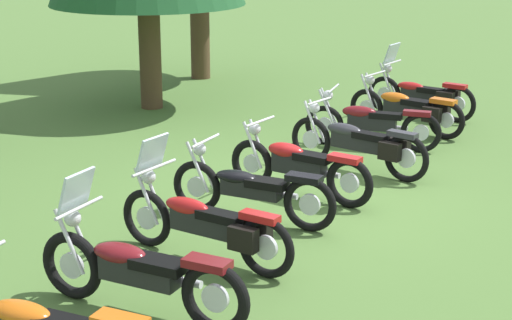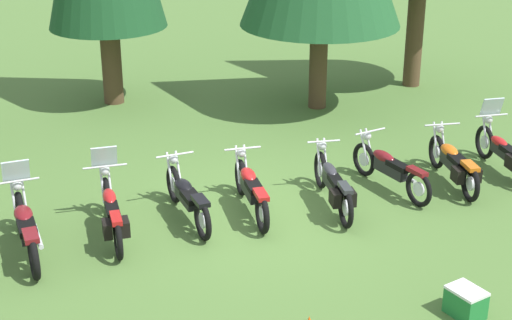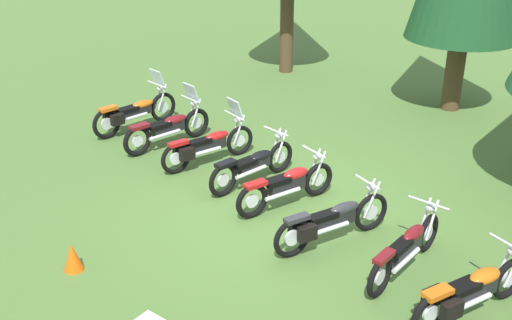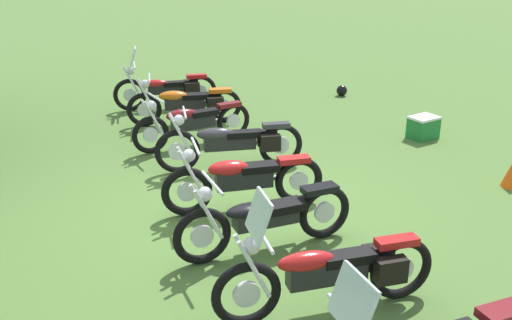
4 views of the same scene
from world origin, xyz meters
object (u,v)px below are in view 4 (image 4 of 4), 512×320
at_px(motorcycle_2, 330,270).
at_px(motorcycle_5, 233,142).
at_px(motorcycle_6, 192,122).
at_px(dropped_helmet, 342,91).
at_px(motorcycle_8, 167,88).
at_px(motorcycle_4, 243,179).
at_px(picnic_cooler, 423,127).
at_px(motorcycle_3, 265,217).
at_px(motorcycle_7, 187,103).

relative_size(motorcycle_2, motorcycle_5, 0.98).
xyz_separation_m(motorcycle_6, dropped_helmet, (2.49, -3.98, -0.31)).
bearing_deg(motorcycle_6, motorcycle_5, 93.97).
bearing_deg(motorcycle_8, dropped_helmet, -177.64).
distance_m(motorcycle_4, motorcycle_6, 2.79).
relative_size(picnic_cooler, dropped_helmet, 2.40).
bearing_deg(dropped_helmet, motorcycle_4, 144.45).
height_order(motorcycle_5, picnic_cooler, motorcycle_5).
relative_size(motorcycle_3, motorcycle_8, 1.02).
bearing_deg(motorcycle_5, picnic_cooler, -166.58).
distance_m(motorcycle_4, motorcycle_5, 1.49).
xyz_separation_m(motorcycle_3, motorcycle_8, (6.44, 0.31, 0.02)).
relative_size(motorcycle_7, dropped_helmet, 8.97).
height_order(motorcycle_7, dropped_helmet, motorcycle_7).
bearing_deg(motorcycle_7, motorcycle_3, 96.16).
xyz_separation_m(motorcycle_2, motorcycle_4, (2.47, 0.25, -0.01)).
distance_m(motorcycle_7, picnic_cooler, 4.57).
bearing_deg(motorcycle_7, dropped_helmet, -157.39).
distance_m(motorcycle_2, dropped_helmet, 8.51).
bearing_deg(motorcycle_7, motorcycle_2, 98.38).
xyz_separation_m(motorcycle_5, picnic_cooler, (0.54, -3.77, -0.24)).
relative_size(motorcycle_2, picnic_cooler, 3.83).
bearing_deg(motorcycle_4, motorcycle_6, -83.98).
distance_m(motorcycle_5, picnic_cooler, 3.81).
bearing_deg(picnic_cooler, motorcycle_6, 79.79).
distance_m(picnic_cooler, dropped_helmet, 3.25).
relative_size(motorcycle_4, motorcycle_5, 0.95).
distance_m(motorcycle_4, motorcycle_8, 5.31).
bearing_deg(motorcycle_6, motorcycle_8, -101.92).
bearing_deg(motorcycle_4, picnic_cooler, -151.53).
height_order(motorcycle_4, motorcycle_7, motorcycle_4).
bearing_deg(motorcycle_2, dropped_helmet, -114.65).
relative_size(motorcycle_6, picnic_cooler, 3.67).
relative_size(motorcycle_6, dropped_helmet, 8.83).
bearing_deg(motorcycle_8, motorcycle_4, 96.38).
bearing_deg(motorcycle_2, motorcycle_7, -87.19).
relative_size(motorcycle_4, dropped_helmet, 8.93).
xyz_separation_m(motorcycle_4, motorcycle_5, (1.48, -0.22, 0.00)).
distance_m(motorcycle_6, motorcycle_8, 2.52).
distance_m(motorcycle_5, dropped_helmet, 5.20).
xyz_separation_m(motorcycle_7, dropped_helmet, (1.20, -3.86, -0.32)).
distance_m(motorcycle_7, dropped_helmet, 4.06).
relative_size(motorcycle_3, motorcycle_7, 1.00).
height_order(motorcycle_2, motorcycle_7, motorcycle_2).
distance_m(motorcycle_2, motorcycle_8, 7.79).
xyz_separation_m(motorcycle_7, picnic_cooler, (-2.04, -4.08, -0.23)).
height_order(motorcycle_7, motorcycle_8, motorcycle_8).
bearing_deg(motorcycle_3, motorcycle_7, -96.41).
bearing_deg(motorcycle_8, motorcycle_3, 95.54).
bearing_deg(motorcycle_2, motorcycle_5, -89.76).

